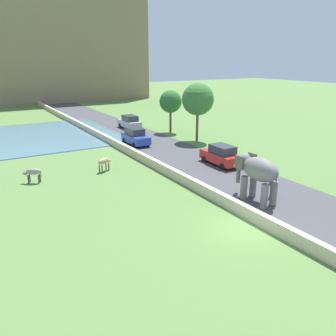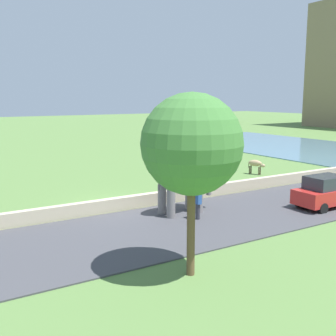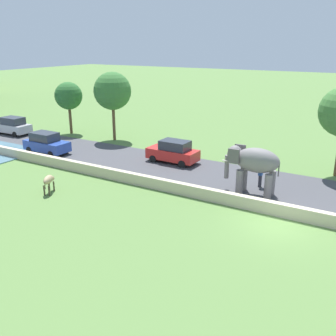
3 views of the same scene
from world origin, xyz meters
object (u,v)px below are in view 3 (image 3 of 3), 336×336
at_px(car_red, 173,152).
at_px(cow_tan, 49,180).
at_px(car_silver, 12,126).
at_px(elephant, 253,163).
at_px(car_blue, 46,143).
at_px(person_beside_elephant, 260,175).

relative_size(car_red, cow_tan, 2.88).
xyz_separation_m(car_silver, car_red, (-0.00, -18.80, 0.00)).
bearing_deg(cow_tan, elephant, -60.47).
bearing_deg(car_blue, car_red, -73.34).
bearing_deg(cow_tan, car_silver, 58.46).
xyz_separation_m(person_beside_elephant, car_red, (1.77, 7.48, 0.03)).
distance_m(person_beside_elephant, car_blue, 18.05).
bearing_deg(car_silver, cow_tan, -121.54).
xyz_separation_m(car_silver, cow_tan, (-9.35, -15.24, -0.06)).
bearing_deg(cow_tan, car_red, -20.85).
distance_m(car_red, cow_tan, 10.01).
relative_size(elephant, car_red, 0.86).
xyz_separation_m(elephant, car_blue, (0.01, 17.90, -1.14)).
xyz_separation_m(elephant, cow_tan, (-6.20, 10.94, -1.20)).
distance_m(person_beside_elephant, cow_tan, 13.39).
height_order(elephant, person_beside_elephant, elephant).
bearing_deg(elephant, cow_tan, 119.53).
bearing_deg(elephant, car_silver, 83.12).
distance_m(elephant, person_beside_elephant, 1.81).
distance_m(car_red, car_blue, 10.98).
bearing_deg(elephant, car_red, 66.83).
height_order(person_beside_elephant, car_red, car_red).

